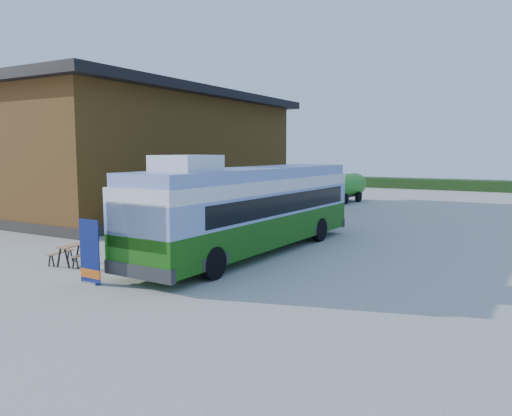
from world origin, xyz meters
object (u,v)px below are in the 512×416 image
Objects in this scene: person_b at (324,209)px; slurry_tanker at (344,186)px; person_a at (115,217)px; picnic_table at (72,250)px; banner at (90,258)px; bus at (252,206)px.

slurry_tanker reaches higher than person_b.
person_b is at bearing 35.47° from person_a.
person_b is (4.25, 11.88, 0.45)m from picnic_table.
person_a is (-5.18, 6.07, 0.15)m from banner.
person_b is 0.34× the size of slurry_tanker.
slurry_tanker is (-3.39, 12.24, 0.26)m from person_b.
bus reaches higher than person_a.
picnic_table is 0.71× the size of person_b.
slurry_tanker reaches higher than person_a.
picnic_table is at bearing -69.58° from person_a.
banner is at bearing -39.44° from picnic_table.
banner is 13.38m from person_b.
banner is 1.37× the size of picnic_table.
banner is at bearing 42.96° from person_b.
banner reaches higher than picnic_table.
bus is at bearing 75.73° from banner.
banner is at bearing -80.09° from slurry_tanker.
slurry_tanker is at bearing -113.63° from person_b.
person_a is 0.95× the size of person_b.
bus reaches higher than banner.
person_a is 0.32× the size of slurry_tanker.
person_a reaches higher than picnic_table.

